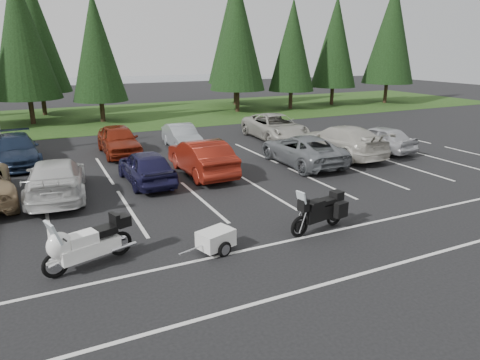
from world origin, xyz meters
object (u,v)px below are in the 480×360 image
object	(u,v)px
cargo_trailer	(216,241)
adventure_motorcycle	(318,209)
car_near_3	(56,178)
car_far_1	(16,150)
car_far_3	(182,137)
car_near_4	(146,166)
car_near_6	(302,150)
car_near_7	(340,141)
car_far_2	(119,140)
car_near_5	(201,157)
touring_motorcycle	(88,239)
car_near_8	(379,138)
car_far_4	(275,127)

from	to	relation	value
cargo_trailer	adventure_motorcycle	size ratio (longest dim) A/B	0.58
car_near_3	car_far_1	world-z (taller)	car_near_3
car_far_3	car_far_1	bearing A→B (deg)	-178.33
car_near_4	car_near_6	xyz separation A→B (m)	(7.76, -0.23, 0.00)
car_near_7	adventure_motorcycle	world-z (taller)	car_near_7
car_far_2	cargo_trailer	distance (m)	13.16
cargo_trailer	car_near_5	bearing A→B (deg)	53.95
car_near_5	touring_motorcycle	distance (m)	8.97
car_far_3	car_near_3	bearing A→B (deg)	-137.16
car_near_3	car_near_8	world-z (taller)	car_near_3
car_far_1	car_far_4	size ratio (longest dim) A/B	0.89
car_near_8	touring_motorcycle	xyz separation A→B (m)	(-16.38, -6.88, 0.03)
car_near_8	car_near_7	bearing A→B (deg)	-6.88
car_near_3	car_far_3	world-z (taller)	car_near_3
car_near_3	adventure_motorcycle	world-z (taller)	car_near_3
car_near_4	adventure_motorcycle	world-z (taller)	adventure_motorcycle
touring_motorcycle	cargo_trailer	size ratio (longest dim) A/B	1.92
car_far_1	touring_motorcycle	bearing A→B (deg)	-85.59
car_far_1	car_far_4	xyz separation A→B (m)	(14.69, -0.20, 0.06)
car_near_3	car_far_1	bearing A→B (deg)	-70.74
car_near_7	car_near_8	world-z (taller)	car_near_7
car_near_4	car_far_4	size ratio (longest dim) A/B	0.75
car_far_1	car_far_4	world-z (taller)	car_far_4
car_near_4	car_far_2	world-z (taller)	car_far_2
car_near_7	touring_motorcycle	size ratio (longest dim) A/B	2.06
car_far_4	cargo_trailer	bearing A→B (deg)	-123.05
car_near_6	touring_motorcycle	bearing A→B (deg)	31.41
car_near_8	car_near_6	bearing A→B (deg)	-0.84
car_near_4	car_far_3	size ratio (longest dim) A/B	1.04
car_near_8	adventure_motorcycle	world-z (taller)	adventure_motorcycle
car_near_8	touring_motorcycle	size ratio (longest dim) A/B	1.55
car_near_3	car_near_4	world-z (taller)	car_near_3
car_far_2	adventure_motorcycle	size ratio (longest dim) A/B	1.88
cargo_trailer	car_far_4	bearing A→B (deg)	35.68
car_near_8	car_far_2	size ratio (longest dim) A/B	0.92
car_near_6	car_far_4	distance (m)	6.17
car_far_1	car_near_4	bearing A→B (deg)	-53.38
car_near_5	car_near_8	world-z (taller)	car_near_5
car_near_6	car_far_3	world-z (taller)	car_near_6
car_near_3	car_far_3	xyz separation A→B (m)	(7.07, 6.07, -0.08)
car_near_4	car_far_2	bearing A→B (deg)	-91.14
adventure_motorcycle	car_near_7	bearing A→B (deg)	37.29
car_near_5	car_near_8	bearing A→B (deg)	179.64
cargo_trailer	car_far_1	bearing A→B (deg)	93.49
car_near_5	cargo_trailer	xyz separation A→B (m)	(-2.44, -7.56, -0.48)
car_near_8	touring_motorcycle	world-z (taller)	touring_motorcycle
car_near_3	car_near_4	xyz separation A→B (m)	(3.57, 0.31, -0.02)
car_far_2	touring_motorcycle	distance (m)	12.84
touring_motorcycle	adventure_motorcycle	distance (m)	6.80
car_near_5	car_far_4	xyz separation A→B (m)	(7.03, 5.39, -0.02)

